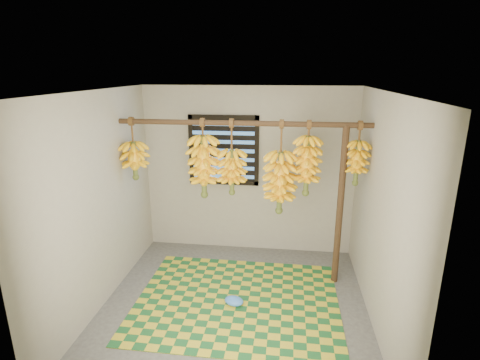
# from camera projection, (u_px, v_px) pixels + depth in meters

# --- Properties ---
(floor) EXTENTS (3.00, 3.00, 0.01)m
(floor) POSITION_uv_depth(u_px,v_px,m) (234.00, 307.00, 4.28)
(floor) COLOR #494949
(floor) RESTS_ON ground
(ceiling) EXTENTS (3.00, 3.00, 0.01)m
(ceiling) POSITION_uv_depth(u_px,v_px,m) (233.00, 91.00, 3.59)
(ceiling) COLOR silver
(ceiling) RESTS_ON wall_back
(wall_back) EXTENTS (3.00, 0.01, 2.40)m
(wall_back) POSITION_uv_depth(u_px,v_px,m) (248.00, 171.00, 5.37)
(wall_back) COLOR gray
(wall_back) RESTS_ON floor
(wall_left) EXTENTS (0.01, 3.00, 2.40)m
(wall_left) POSITION_uv_depth(u_px,v_px,m) (98.00, 202.00, 4.12)
(wall_left) COLOR gray
(wall_left) RESTS_ON floor
(wall_right) EXTENTS (0.01, 3.00, 2.40)m
(wall_right) POSITION_uv_depth(u_px,v_px,m) (382.00, 215.00, 3.76)
(wall_right) COLOR gray
(wall_right) RESTS_ON floor
(window) EXTENTS (1.00, 0.04, 1.00)m
(window) POSITION_uv_depth(u_px,v_px,m) (224.00, 151.00, 5.30)
(window) COLOR black
(window) RESTS_ON wall_back
(hanging_pole) EXTENTS (3.00, 0.06, 0.06)m
(hanging_pole) POSITION_uv_depth(u_px,v_px,m) (242.00, 123.00, 4.37)
(hanging_pole) COLOR #482F1E
(hanging_pole) RESTS_ON wall_left
(support_post) EXTENTS (0.08, 0.08, 2.00)m
(support_post) POSITION_uv_depth(u_px,v_px,m) (340.00, 208.00, 4.52)
(support_post) COLOR #482F1E
(support_post) RESTS_ON floor
(woven_mat) EXTENTS (2.34, 1.88, 0.01)m
(woven_mat) POSITION_uv_depth(u_px,v_px,m) (237.00, 300.00, 4.38)
(woven_mat) COLOR #1A5829
(woven_mat) RESTS_ON floor
(plastic_bag) EXTENTS (0.27, 0.23, 0.09)m
(plastic_bag) POSITION_uv_depth(u_px,v_px,m) (234.00, 301.00, 4.29)
(plastic_bag) COLOR #3F7DEB
(plastic_bag) RESTS_ON woven_mat
(banana_bunch_a) EXTENTS (0.34, 0.34, 0.78)m
(banana_bunch_a) POSITION_uv_depth(u_px,v_px,m) (135.00, 160.00, 4.68)
(banana_bunch_a) COLOR brown
(banana_bunch_a) RESTS_ON hanging_pole
(banana_bunch_b) EXTENTS (0.36, 0.36, 0.97)m
(banana_bunch_b) POSITION_uv_depth(u_px,v_px,m) (204.00, 167.00, 4.58)
(banana_bunch_b) COLOR brown
(banana_bunch_b) RESTS_ON hanging_pole
(banana_bunch_c) EXTENTS (0.35, 0.35, 0.93)m
(banana_bunch_c) POSITION_uv_depth(u_px,v_px,m) (232.00, 172.00, 4.56)
(banana_bunch_c) COLOR brown
(banana_bunch_c) RESTS_ON hanging_pole
(banana_bunch_d) EXTENTS (0.31, 0.31, 0.90)m
(banana_bunch_d) POSITION_uv_depth(u_px,v_px,m) (307.00, 166.00, 4.42)
(banana_bunch_d) COLOR brown
(banana_bunch_d) RESTS_ON hanging_pole
(banana_bunch_e) EXTENTS (0.39, 0.39, 1.14)m
(banana_bunch_e) POSITION_uv_depth(u_px,v_px,m) (280.00, 183.00, 4.52)
(banana_bunch_e) COLOR brown
(banana_bunch_e) RESTS_ON hanging_pole
(banana_bunch_f) EXTENTS (0.26, 0.26, 0.75)m
(banana_bunch_f) POSITION_uv_depth(u_px,v_px,m) (357.00, 163.00, 4.34)
(banana_bunch_f) COLOR brown
(banana_bunch_f) RESTS_ON hanging_pole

